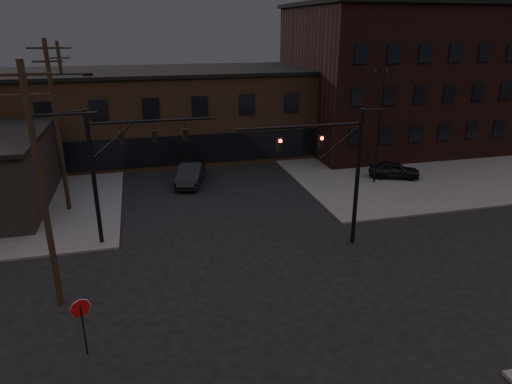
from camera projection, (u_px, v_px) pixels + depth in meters
The scene contains 15 objects.
ground at pixel (269, 298), 21.67m from camera, with size 140.00×140.00×0.00m, color black.
sidewalk_ne at pixel (415, 151), 46.83m from camera, with size 30.00×30.00×0.15m, color #474744.
building_row at pixel (192, 113), 45.78m from camera, with size 40.00×12.00×8.00m, color #483826.
building_right at pixel (402, 78), 48.10m from camera, with size 22.00×16.00×14.00m, color black.
traffic_signal_near at pixel (340, 165), 25.34m from camera, with size 7.12×0.24×8.00m.
traffic_signal_far at pixel (116, 161), 25.66m from camera, with size 7.12×0.24×8.00m.
stop_sign at pixel (82, 314), 17.36m from camera, with size 0.72×0.33×2.48m.
utility_pole_near at pixel (43, 185), 19.27m from camera, with size 3.70×0.28×11.00m.
utility_pole_mid at pixel (58, 124), 29.87m from camera, with size 3.70×0.28×11.50m.
utility_pole_far at pixel (65, 102), 40.65m from camera, with size 2.20×0.28×11.00m.
lot_light_a at pixel (380, 117), 35.58m from camera, with size 1.50×0.28×9.14m.
lot_light_b at pixel (412, 104), 41.53m from camera, with size 1.50×0.28×9.14m.
parked_car_lot_a at pixel (394, 170), 38.21m from camera, with size 1.66×4.13×1.41m, color black.
parked_car_lot_b at pixel (326, 147), 45.71m from camera, with size 1.82×4.49×1.30m, color silver.
car_crossing at pixel (191, 174), 37.13m from camera, with size 1.79×5.12×1.69m, color black.
Camera 1 is at (-5.23, -17.90, 12.16)m, focal length 32.00 mm.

